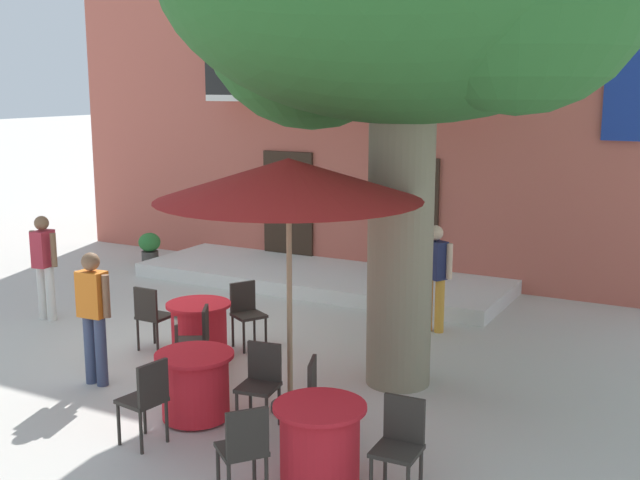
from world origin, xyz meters
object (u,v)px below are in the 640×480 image
object	(u,v)px
cafe_chair_middle_0	(244,446)
ground_planter_left	(150,247)
pedestrian_mid_plaza	(435,272)
pedestrian_by_tree	(93,311)
cafe_chair_near_tree_0	(151,314)
pedestrian_near_entrance	(44,262)
cafe_chair_front_2	(147,396)
cafe_chair_near_tree_1	(198,337)
cafe_table_front	(195,385)
cafe_umbrella	(289,180)
cafe_chair_middle_2	(322,397)
cafe_chair_near_tree_2	(246,310)
cafe_table_near_tree	(199,330)
cafe_table_middle	(320,442)
cafe_chair_front_0	(261,380)
cafe_chair_front_1	(186,351)
cafe_chair_middle_1	(400,441)

from	to	relation	value
cafe_chair_middle_0	ground_planter_left	bearing A→B (deg)	135.05
pedestrian_mid_plaza	pedestrian_by_tree	world-z (taller)	pedestrian_by_tree
cafe_chair_near_tree_0	pedestrian_mid_plaza	xyz separation A→B (m)	(3.11, 2.66, 0.37)
pedestrian_near_entrance	cafe_chair_front_2	bearing A→B (deg)	-31.96
cafe_chair_middle_0	pedestrian_near_entrance	world-z (taller)	pedestrian_near_entrance
cafe_chair_near_tree_1	cafe_table_front	size ratio (longest dim) A/B	1.05
pedestrian_by_tree	cafe_umbrella	bearing A→B (deg)	10.09
cafe_chair_near_tree_0	cafe_umbrella	world-z (taller)	cafe_umbrella
cafe_table_front	cafe_chair_front_2	size ratio (longest dim) A/B	0.95
cafe_chair_near_tree_0	pedestrian_near_entrance	bearing A→B (deg)	171.30
cafe_chair_middle_2	cafe_chair_front_2	size ratio (longest dim) A/B	1.00
cafe_table_front	ground_planter_left	xyz separation A→B (m)	(-5.37, 5.59, -0.02)
cafe_chair_near_tree_2	cafe_umbrella	xyz separation A→B (m)	(1.66, -1.62, 2.08)
cafe_chair_near_tree_2	pedestrian_mid_plaza	distance (m)	2.82
cafe_chair_middle_0	pedestrian_mid_plaza	distance (m)	5.46
pedestrian_by_tree	cafe_table_near_tree	bearing A→B (deg)	68.76
cafe_chair_near_tree_2	cafe_table_middle	bearing A→B (deg)	-46.79
ground_planter_left	pedestrian_near_entrance	xyz separation A→B (m)	(1.05, -3.67, 0.55)
cafe_chair_near_tree_0	cafe_chair_near_tree_1	distance (m)	1.30
cafe_table_middle	pedestrian_mid_plaza	world-z (taller)	pedestrian_mid_plaza
cafe_chair_front_2	pedestrian_near_entrance	size ratio (longest dim) A/B	0.55
cafe_table_middle	cafe_chair_front_0	bearing A→B (deg)	145.60
cafe_chair_middle_2	pedestrian_near_entrance	xyz separation A→B (m)	(-5.85, 1.84, 0.40)
cafe_chair_front_2	pedestrian_near_entrance	distance (m)	5.07
cafe_chair_near_tree_1	cafe_chair_near_tree_2	xyz separation A→B (m)	(-0.14, 1.30, 0.00)
cafe_chair_middle_0	cafe_table_front	xyz separation A→B (m)	(-1.46, 1.22, -0.14)
cafe_chair_front_0	pedestrian_mid_plaza	size ratio (longest dim) A/B	0.57
pedestrian_by_tree	pedestrian_mid_plaza	bearing A→B (deg)	53.85
cafe_chair_near_tree_0	cafe_chair_near_tree_1	size ratio (longest dim) A/B	1.00
cafe_umbrella	ground_planter_left	xyz separation A→B (m)	(-6.16, 4.89, -2.23)
pedestrian_near_entrance	pedestrian_mid_plaza	size ratio (longest dim) A/B	1.02
cafe_chair_front_1	cafe_chair_front_2	bearing A→B (deg)	-68.74
cafe_chair_front_1	cafe_table_middle	bearing A→B (deg)	-25.04
pedestrian_by_tree	cafe_chair_front_0	bearing A→B (deg)	-1.70
cafe_chair_near_tree_2	pedestrian_by_tree	world-z (taller)	pedestrian_by_tree
cafe_table_middle	pedestrian_by_tree	world-z (taller)	pedestrian_by_tree
cafe_chair_near_tree_2	ground_planter_left	xyz separation A→B (m)	(-4.50, 3.27, -0.15)
pedestrian_mid_plaza	pedestrian_by_tree	bearing A→B (deg)	-126.15
cafe_chair_middle_1	cafe_chair_front_1	bearing A→B (deg)	162.13
pedestrian_near_entrance	pedestrian_mid_plaza	distance (m)	5.97
cafe_chair_front_1	cafe_chair_front_2	size ratio (longest dim) A/B	1.00
cafe_table_near_tree	cafe_chair_near_tree_1	xyz separation A→B (m)	(0.44, -0.61, 0.14)
cafe_chair_front_0	pedestrian_near_entrance	size ratio (longest dim) A/B	0.55
cafe_umbrella	pedestrian_near_entrance	bearing A→B (deg)	166.58
cafe_table_front	pedestrian_by_tree	xyz separation A→B (m)	(-1.70, 0.26, 0.54)
cafe_chair_middle_2	cafe_chair_near_tree_2	bearing A→B (deg)	137.03
cafe_chair_middle_1	cafe_chair_middle_2	xyz separation A→B (m)	(-1.08, 0.57, 0.00)
pedestrian_near_entrance	cafe_table_near_tree	bearing A→B (deg)	-5.29
cafe_chair_near_tree_2	cafe_chair_front_0	xyz separation A→B (m)	(1.60, -2.13, 0.00)
cafe_table_front	cafe_chair_front_1	size ratio (longest dim) A/B	0.95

